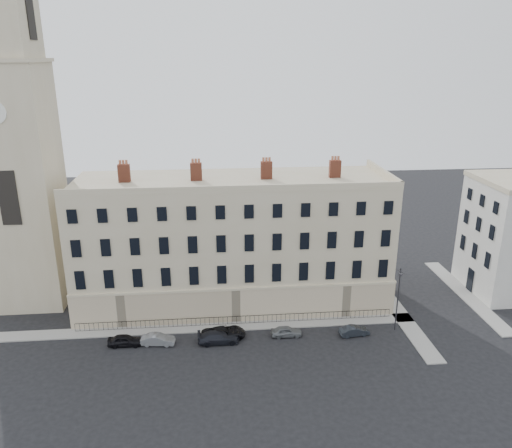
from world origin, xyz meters
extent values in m
plane|color=black|center=(0.00, 0.00, 0.00)|extent=(160.00, 160.00, 0.00)
cube|color=#BBAC8B|center=(-6.00, 12.00, 7.50)|extent=(36.00, 12.00, 15.00)
cube|color=beige|center=(-6.00, 5.92, 2.00)|extent=(36.10, 0.18, 4.00)
cube|color=beige|center=(12.08, 12.00, 2.00)|extent=(0.18, 12.10, 4.00)
cube|color=#BBAC8B|center=(-6.00, 6.15, 15.40)|extent=(36.00, 0.35, 0.80)
cube|color=#BBAC8B|center=(11.85, 12.00, 15.40)|extent=(0.35, 12.00, 0.80)
cube|color=brown|center=(-18.00, 12.00, 16.00)|extent=(1.30, 0.70, 2.00)
cube|color=brown|center=(-10.00, 12.00, 16.00)|extent=(1.30, 0.70, 2.00)
cube|color=brown|center=(-2.00, 12.00, 16.00)|extent=(1.30, 0.70, 2.00)
cube|color=brown|center=(6.00, 12.00, 16.00)|extent=(1.30, 0.70, 2.00)
cube|color=#BBAC8B|center=(-30.00, 14.00, 14.00)|extent=(8.00, 8.00, 28.00)
cube|color=gray|center=(-10.00, 5.00, 0.06)|extent=(48.00, 2.00, 0.12)
cube|color=gray|center=(13.00, 8.00, 0.06)|extent=(2.00, 24.00, 0.12)
cube|color=gray|center=(23.00, 10.00, 0.06)|extent=(2.00, 20.00, 0.12)
cube|color=black|center=(-6.00, 5.40, 1.02)|extent=(35.00, 0.04, 0.04)
cube|color=black|center=(-6.00, 5.40, 0.12)|extent=(35.00, 0.04, 0.04)
imported|color=black|center=(-17.71, 2.28, 0.59)|extent=(3.50, 1.45, 1.19)
imported|color=slate|center=(-14.33, 2.12, 0.58)|extent=(3.60, 1.60, 1.15)
imported|color=black|center=(-8.07, 1.90, 0.63)|extent=(4.39, 1.89, 1.26)
imported|color=black|center=(-7.50, 2.66, 0.64)|extent=(4.93, 2.89, 1.29)
imported|color=slate|center=(-0.82, 2.50, 0.57)|extent=(3.34, 1.37, 1.13)
imported|color=#20242B|center=(6.43, 1.97, 0.53)|extent=(3.35, 1.55, 1.06)
cylinder|color=#333238|center=(11.18, 2.67, 3.67)|extent=(0.15, 0.15, 7.34)
cylinder|color=#333238|center=(10.93, 2.07, 7.25)|extent=(0.62, 1.30, 0.09)
cube|color=#333238|center=(10.68, 1.48, 7.20)|extent=(0.33, 0.49, 0.11)
camera|label=1|loc=(-8.42, -43.63, 28.51)|focal=35.00mm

